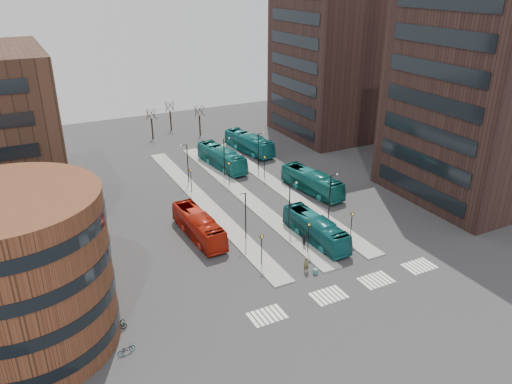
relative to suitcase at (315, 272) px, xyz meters
name	(u,v)px	position (x,y,z in m)	size (l,w,h in m)	color
ground	(362,315)	(0.05, -7.88, -0.30)	(160.00, 160.00, 0.00)	#2A2A2C
island_left	(204,203)	(-3.95, 22.12, -0.22)	(2.50, 45.00, 0.15)	gray
island_mid	(243,195)	(2.05, 22.12, -0.22)	(2.50, 45.00, 0.15)	gray
island_right	(279,187)	(8.05, 22.12, -0.22)	(2.50, 45.00, 0.15)	gray
suitcase	(315,272)	(0.00, 0.00, 0.00)	(0.48, 0.38, 0.60)	#1B2A99
red_bus	(199,226)	(-8.13, 13.34, 1.25)	(2.60, 11.12, 3.10)	#B7200E
teal_bus_a	(316,229)	(4.03, 6.23, 1.22)	(2.56, 10.93, 3.04)	#125A5D
teal_bus_b	(222,158)	(3.82, 33.93, 1.38)	(2.81, 12.02, 3.35)	#16706E
teal_bus_c	(312,182)	(11.52, 18.61, 1.30)	(2.68, 11.45, 3.19)	#14645F
teal_bus_d	(249,143)	(11.23, 38.75, 1.36)	(2.79, 11.93, 3.32)	#166A6E
traveller	(306,265)	(-0.69, 0.77, 0.59)	(0.65, 0.42, 1.77)	brown
commuter_a	(202,240)	(-8.63, 11.06, 0.46)	(0.74, 0.58, 1.52)	black
commuter_b	(304,241)	(1.98, 5.42, 0.52)	(0.96, 0.40, 1.63)	black
commuter_c	(310,233)	(3.62, 6.66, 0.59)	(1.15, 0.66, 1.78)	black
bicycle_near	(126,349)	(-20.95, -2.95, 0.12)	(0.55, 1.58, 0.83)	gray
bicycle_mid	(117,325)	(-20.95, 0.41, 0.21)	(0.48, 1.69, 1.01)	gray
bicycle_far	(116,324)	(-20.95, 0.71, 0.15)	(0.60, 1.71, 0.90)	gray
crosswalk_stripes	(351,288)	(1.80, -3.88, -0.29)	(22.35, 2.40, 0.01)	silver
round_building	(17,275)	(-27.95, 2.12, 6.69)	(15.16, 15.16, 14.00)	brown
tower_near	(487,90)	(32.03, 8.12, 14.70)	(20.12, 20.00, 30.00)	#301E1A
tower_far	(339,56)	(32.03, 42.12, 14.70)	(20.12, 20.00, 30.00)	#301E1A
sign_poles	(263,198)	(1.65, 15.12, 2.11)	(12.45, 22.12, 3.65)	black
lamp_posts	(253,176)	(2.69, 20.12, 3.28)	(14.04, 20.24, 6.12)	black
bare_trees	(174,121)	(2.72, 54.79, 2.43)	(10.97, 8.14, 5.90)	black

